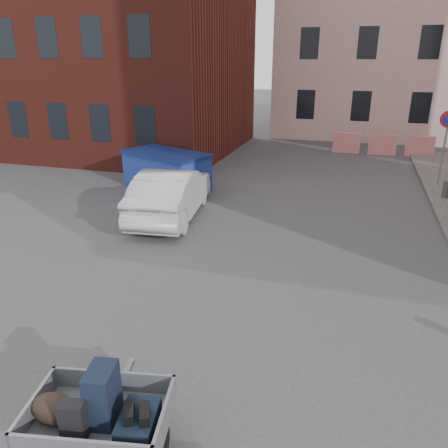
% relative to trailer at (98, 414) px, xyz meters
% --- Properties ---
extents(ground, '(120.00, 120.00, 0.00)m').
position_rel_trailer_xyz_m(ground, '(-0.48, 4.31, -0.61)').
color(ground, '#38383A').
rests_on(ground, ground).
extents(building_brick, '(12.00, 10.00, 14.00)m').
position_rel_trailer_xyz_m(building_brick, '(-9.48, 17.31, 6.39)').
color(building_brick, '#591E16').
rests_on(building_brick, ground).
extents(building_pink, '(16.00, 8.00, 14.00)m').
position_rel_trailer_xyz_m(building_pink, '(5.52, 26.31, 6.39)').
color(building_pink, '#D2A4A1').
rests_on(building_pink, ground).
extents(far_building, '(6.00, 6.00, 8.00)m').
position_rel_trailer_xyz_m(far_building, '(-20.48, 26.31, 3.39)').
color(far_building, maroon).
rests_on(far_building, ground).
extents(no_parking_sign, '(0.60, 0.09, 2.65)m').
position_rel_trailer_xyz_m(no_parking_sign, '(5.52, 13.79, 1.41)').
color(no_parking_sign, gray).
rests_on(no_parking_sign, sidewalk).
extents(barriers, '(4.70, 0.18, 1.00)m').
position_rel_trailer_xyz_m(barriers, '(3.72, 19.31, -0.11)').
color(barriers, red).
rests_on(barriers, ground).
extents(trailer, '(1.78, 1.93, 1.20)m').
position_rel_trailer_xyz_m(trailer, '(0.00, 0.00, 0.00)').
color(trailer, black).
rests_on(trailer, ground).
extents(dumpster, '(3.56, 2.74, 1.33)m').
position_rel_trailer_xyz_m(dumpster, '(-3.96, 10.81, 0.06)').
color(dumpster, navy).
rests_on(dumpster, ground).
extents(silver_car, '(2.15, 4.60, 1.46)m').
position_rel_trailer_xyz_m(silver_car, '(-2.58, 8.05, 0.12)').
color(silver_car, '#B0B2B8').
rests_on(silver_car, ground).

